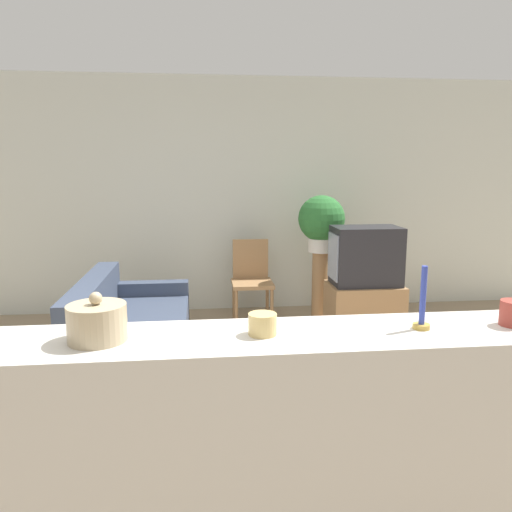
# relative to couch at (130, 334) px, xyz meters

# --- Properties ---
(ground_plane) EXTENTS (14.00, 14.00, 0.00)m
(ground_plane) POSITION_rel_couch_xyz_m (0.85, -1.78, -0.27)
(ground_plane) COLOR gray
(wall_back) EXTENTS (9.00, 0.06, 2.70)m
(wall_back) POSITION_rel_couch_xyz_m (0.85, 1.65, 1.08)
(wall_back) COLOR silver
(wall_back) RESTS_ON ground_plane
(couch) EXTENTS (0.89, 1.64, 0.75)m
(couch) POSITION_rel_couch_xyz_m (0.00, 0.00, 0.00)
(couch) COLOR #384256
(couch) RESTS_ON ground_plane
(tv_stand) EXTENTS (0.72, 0.50, 0.53)m
(tv_stand) POSITION_rel_couch_xyz_m (2.24, 0.49, -0.00)
(tv_stand) COLOR #9E754C
(tv_stand) RESTS_ON ground_plane
(television) EXTENTS (0.67, 0.41, 0.58)m
(television) POSITION_rel_couch_xyz_m (2.24, 0.49, 0.55)
(television) COLOR #232328
(television) RESTS_ON tv_stand
(wooden_chair) EXTENTS (0.44, 0.44, 0.89)m
(wooden_chair) POSITION_rel_couch_xyz_m (1.17, 1.14, 0.23)
(wooden_chair) COLOR #9E754C
(wooden_chair) RESTS_ON ground_plane
(plant_stand) EXTENTS (0.18, 0.18, 0.77)m
(plant_stand) POSITION_rel_couch_xyz_m (1.92, 1.04, 0.12)
(plant_stand) COLOR #9E754C
(plant_stand) RESTS_ON ground_plane
(potted_plant) EXTENTS (0.50, 0.50, 0.62)m
(potted_plant) POSITION_rel_couch_xyz_m (1.92, 1.04, 0.85)
(potted_plant) COLOR white
(potted_plant) RESTS_ON plant_stand
(foreground_counter) EXTENTS (2.94, 0.44, 1.04)m
(foreground_counter) POSITION_rel_couch_xyz_m (0.85, -2.34, 0.25)
(foreground_counter) COLOR beige
(foreground_counter) RESTS_ON ground_plane
(decorative_bowl) EXTENTS (0.22, 0.22, 0.19)m
(decorative_bowl) POSITION_rel_couch_xyz_m (0.23, -2.34, 0.85)
(decorative_bowl) COLOR tan
(decorative_bowl) RESTS_ON foreground_counter
(candle_jar) EXTENTS (0.11, 0.11, 0.09)m
(candle_jar) POSITION_rel_couch_xyz_m (0.86, -2.34, 0.82)
(candle_jar) COLOR tan
(candle_jar) RESTS_ON foreground_counter
(candlestick) EXTENTS (0.07, 0.07, 0.26)m
(candlestick) POSITION_rel_couch_xyz_m (1.52, -2.34, 0.86)
(candlestick) COLOR #B7933D
(candlestick) RESTS_ON foreground_counter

